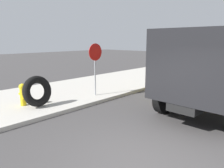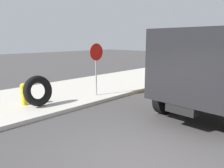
{
  "view_description": "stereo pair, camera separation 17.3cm",
  "coord_description": "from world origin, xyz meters",
  "px_view_note": "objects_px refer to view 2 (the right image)",
  "views": [
    {
      "loc": [
        -3.69,
        -2.45,
        2.68
      ],
      "look_at": [
        2.08,
        2.83,
        1.09
      ],
      "focal_mm": 35.18,
      "sensor_mm": 36.0,
      "label": 1
    },
    {
      "loc": [
        -3.57,
        -2.58,
        2.68
      ],
      "look_at": [
        2.08,
        2.83,
        1.09
      ],
      "focal_mm": 35.18,
      "sensor_mm": 36.0,
      "label": 2
    }
  ],
  "objects_px": {
    "fire_hydrant": "(24,93)",
    "stop_sign": "(96,60)",
    "dump_truck_yellow": "(224,68)",
    "loose_tire": "(38,91)"
  },
  "relations": [
    {
      "from": "fire_hydrant",
      "to": "stop_sign",
      "type": "relative_size",
      "value": 0.37
    },
    {
      "from": "stop_sign",
      "to": "dump_truck_yellow",
      "type": "distance_m",
      "value": 5.23
    },
    {
      "from": "loose_tire",
      "to": "stop_sign",
      "type": "distance_m",
      "value": 2.91
    },
    {
      "from": "fire_hydrant",
      "to": "dump_truck_yellow",
      "type": "xyz_separation_m",
      "value": [
        5.38,
        -5.57,
        1.0
      ]
    },
    {
      "from": "dump_truck_yellow",
      "to": "stop_sign",
      "type": "bearing_deg",
      "value": 117.0
    },
    {
      "from": "stop_sign",
      "to": "fire_hydrant",
      "type": "bearing_deg",
      "value": 163.2
    },
    {
      "from": "loose_tire",
      "to": "dump_truck_yellow",
      "type": "xyz_separation_m",
      "value": [
        5.08,
        -5.0,
        0.86
      ]
    },
    {
      "from": "loose_tire",
      "to": "dump_truck_yellow",
      "type": "height_order",
      "value": "dump_truck_yellow"
    },
    {
      "from": "loose_tire",
      "to": "dump_truck_yellow",
      "type": "relative_size",
      "value": 0.17
    },
    {
      "from": "loose_tire",
      "to": "dump_truck_yellow",
      "type": "distance_m",
      "value": 7.18
    }
  ]
}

